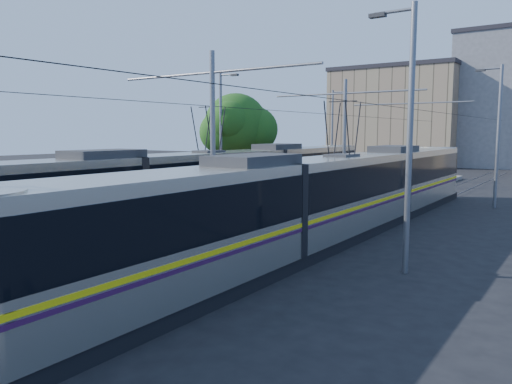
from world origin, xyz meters
The scene contains 12 objects.
ground centered at (0.00, 0.00, 0.00)m, with size 160.00×160.00×0.00m, color black.
platform centered at (0.00, 17.00, 0.15)m, with size 4.00×50.00×0.30m, color gray.
tactile_strip_left centered at (-1.45, 17.00, 0.30)m, with size 0.70×50.00×0.01m, color gray.
tactile_strip_right centered at (1.45, 17.00, 0.30)m, with size 0.70×50.00×0.01m, color gray.
rails centered at (0.00, 17.00, 0.02)m, with size 8.71×70.00×0.03m.
tram_left centered at (-3.60, 12.09, 1.71)m, with size 2.43×31.75×5.50m.
tram_right centered at (3.60, 11.78, 1.86)m, with size 2.43×31.47×5.50m.
catenary centered at (0.00, 14.15, 4.52)m, with size 9.20×70.00×7.00m.
street_lamps centered at (0.00, 21.00, 4.18)m, with size 15.18×38.22×8.00m.
shelter centered at (0.14, 15.20, 1.43)m, with size 0.86×1.11×2.15m.
tree centered at (-7.74, 20.49, 4.66)m, with size 4.74×4.38×6.89m.
building_left centered at (-10.00, 60.00, 6.41)m, with size 16.32×12.24×12.80m.
Camera 1 is at (12.09, -6.82, 4.26)m, focal length 35.00 mm.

